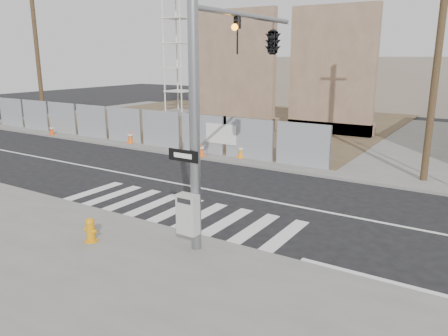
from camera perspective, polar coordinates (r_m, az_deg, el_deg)
The scene contains 14 objects.
ground at distance 16.76m, azimuth -0.92°, elevation -3.05°, with size 100.00×100.00×0.00m, color black.
sidewalk_far at distance 29.17m, azimuth 14.35°, elevation 4.12°, with size 50.00×20.00×0.12m, color slate.
signal_pole at distance 12.95m, azimuth 3.39°, elevation 13.30°, with size 0.96×5.87×7.00m.
chain_link_fence at distance 26.55m, azimuth -13.24°, elevation 5.54°, with size 24.60×0.04×2.00m, color gray.
concrete_wall_left at distance 30.84m, azimuth 1.52°, elevation 11.30°, with size 6.00×1.30×8.00m.
concrete_wall_right at distance 29.03m, azimuth 13.86°, elevation 10.71°, with size 5.50×1.30×8.00m.
crane_tower at distance 38.78m, azimuth -6.10°, elevation 20.21°, with size 2.60×2.60×18.15m.
utility_pole_left at distance 32.76m, azimuth -23.21°, elevation 13.56°, with size 1.60×0.28×10.00m.
utility_pole_right at distance 19.01m, azimuth 26.20°, elevation 13.51°, with size 1.60×0.28×10.00m.
fire_hydrant at distance 12.47m, azimuth -17.04°, elevation -7.73°, with size 0.44×0.44×0.68m.
traffic_cone_a at distance 30.33m, azimuth -21.59°, elevation 4.68°, with size 0.44×0.44×0.66m.
traffic_cone_b at distance 26.07m, azimuth -12.16°, elevation 3.99°, with size 0.40×0.40×0.72m.
traffic_cone_c at distance 22.04m, azimuth -2.97°, elevation 2.39°, with size 0.42×0.42×0.68m.
traffic_cone_d at distance 21.73m, azimuth 2.21°, elevation 2.25°, with size 0.37×0.37×0.70m.
Camera 1 is at (8.77, -13.37, 5.01)m, focal length 35.00 mm.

